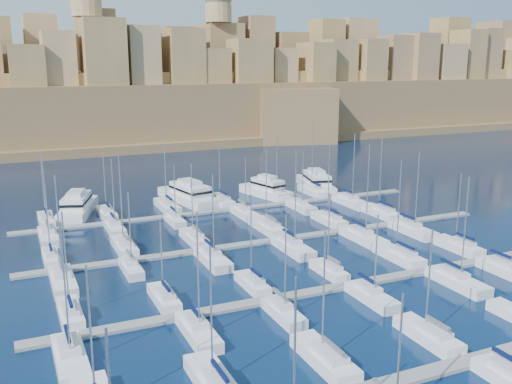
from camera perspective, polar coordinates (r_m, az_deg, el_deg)
name	(u,v)px	position (r m, az deg, el deg)	size (l,w,h in m)	color
ground	(306,259)	(89.02, 4.98, -6.71)	(600.00, 600.00, 0.00)	black
pontoon_near	(468,362)	(64.04, 20.45, -15.61)	(84.00, 2.00, 0.40)	slate
pontoon_mid_near	(348,285)	(79.40, 9.23, -9.20)	(84.00, 2.00, 0.40)	slate
pontoon_mid_far	(277,240)	(97.34, 2.13, -4.80)	(84.00, 2.00, 0.40)	slate
pontoon_far	(230,210)	(116.68, -2.64, -1.77)	(84.00, 2.00, 0.40)	slate
sailboat_1	(215,383)	(55.94, -4.14, -18.55)	(3.00, 9.99, 14.28)	silver
sailboat_2	(325,358)	(60.21, 6.91, -16.16)	(2.90, 9.66, 14.29)	silver
sailboat_3	(429,335)	(66.89, 16.87, -13.54)	(2.68, 8.95, 12.92)	silver
sailboat_12	(70,313)	(72.57, -18.09, -11.45)	(2.53, 8.42, 13.40)	silver
sailboat_13	(164,298)	(74.21, -9.18, -10.40)	(2.47, 8.24, 11.28)	silver
sailboat_14	(253,283)	(77.61, -0.34, -9.13)	(2.30, 7.67, 13.20)	silver
sailboat_15	(329,270)	(82.84, 7.34, -7.79)	(2.31, 7.69, 12.07)	silver
sailboat_16	(399,255)	(90.81, 14.08, -6.16)	(2.99, 9.97, 15.86)	silver
sailboat_17	(458,246)	(97.95, 19.56, -5.13)	(2.81, 9.38, 12.95)	silver
sailboat_18	(70,358)	(62.67, -18.08, -15.50)	(2.96, 9.88, 15.53)	silver
sailboat_19	(198,331)	(65.31, -5.83, -13.66)	(2.75, 9.16, 14.87)	silver
sailboat_20	(283,312)	(69.51, 2.70, -11.90)	(2.40, 8.01, 13.17)	silver
sailboat_21	(371,296)	(75.20, 11.46, -10.17)	(2.63, 8.77, 11.90)	silver
sailboat_22	(457,281)	(83.03, 19.46, -8.37)	(2.97, 9.89, 15.66)	silver
sailboat_23	(507,270)	(89.66, 23.82, -7.17)	(2.85, 9.50, 15.20)	silver
sailboat_24	(51,258)	(92.71, -19.81, -6.18)	(2.31, 7.70, 12.51)	silver
sailboat_25	(124,246)	(94.89, -13.05, -5.26)	(2.90, 9.66, 15.74)	silver
sailboat_26	(194,238)	(97.21, -6.22, -4.56)	(2.65, 8.85, 13.64)	silver
sailboat_27	(268,227)	(102.81, 1.16, -3.49)	(3.11, 10.36, 15.01)	silver
sailboat_28	(329,220)	(108.15, 7.34, -2.76)	(2.79, 9.31, 15.35)	silver
sailboat_29	(381,212)	(115.11, 12.35, -1.98)	(3.10, 10.32, 15.72)	silver
sailboat_30	(63,281)	(82.70, -18.76, -8.40)	(3.03, 10.09, 15.83)	silver
sailboat_31	(131,268)	(85.04, -12.38, -7.43)	(2.28, 7.60, 12.31)	silver
sailboat_32	(213,259)	(87.00, -4.37, -6.65)	(2.96, 9.88, 14.22)	silver
sailboat_33	(293,247)	(92.04, 3.70, -5.51)	(3.06, 10.19, 16.86)	silver
sailboat_34	(363,237)	(98.58, 10.68, -4.44)	(3.17, 10.56, 17.06)	silver
sailboat_35	(412,230)	(104.81, 15.35, -3.64)	(3.08, 10.28, 15.17)	silver
sailboat_36	(46,220)	(114.46, -20.25, -2.60)	(2.72, 9.07, 14.09)	silver
sailboat_37	(107,213)	(115.70, -14.68, -2.05)	(2.78, 9.27, 13.11)	silver
sailboat_38	(167,206)	(118.75, -8.87, -1.36)	(3.17, 10.56, 17.11)	silver
sailboat_39	(221,201)	(121.94, -3.53, -0.86)	(2.99, 9.97, 13.90)	silver
sailboat_40	(278,196)	(126.35, 2.17, -0.36)	(2.54, 8.47, 13.64)	silver
sailboat_41	(313,191)	(131.08, 5.72, 0.09)	(2.87, 9.57, 16.45)	silver
sailboat_42	(48,236)	(103.63, -20.05, -4.17)	(2.96, 9.87, 14.79)	silver
sailboat_43	(115,228)	(105.32, -13.96, -3.49)	(2.65, 8.82, 13.68)	silver
sailboat_44	(175,220)	(108.22, -8.11, -2.80)	(2.31, 7.71, 11.70)	silver
sailboat_45	(245,213)	(111.98, -1.15, -2.12)	(2.76, 9.20, 12.14)	silver
sailboat_46	(301,206)	(117.37, 4.52, -1.44)	(2.71, 9.03, 12.50)	silver
sailboat_47	(351,202)	(122.47, 9.44, -0.95)	(3.21, 10.71, 15.55)	silver
motor_yacht_a	(77,206)	(118.71, -17.44, -1.35)	(10.13, 17.49, 5.25)	silver
motor_yacht_b	(189,194)	(124.15, -6.73, -0.21)	(9.06, 19.33, 5.25)	silver
motor_yacht_c	(266,189)	(128.35, 1.04, 0.31)	(7.77, 14.70, 5.25)	silver
motor_yacht_d	(316,182)	(136.04, 5.99, 0.98)	(9.35, 18.35, 5.25)	silver
fortified_city	(114,100)	(232.45, -14.06, 8.90)	(460.00, 108.95, 59.52)	brown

